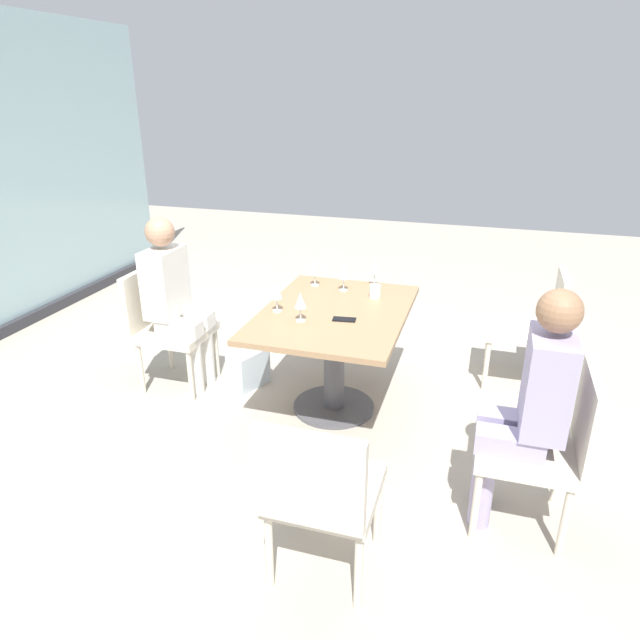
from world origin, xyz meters
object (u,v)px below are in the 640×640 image
chair_front_left (548,440)px  person_front_left (530,400)px  wine_glass_1 (300,301)px  wine_glass_4 (315,268)px  cell_phone_on_table (344,319)px  wine_glass_0 (375,268)px  chair_front_right (535,322)px  wine_glass_2 (277,292)px  dining_table_main (334,336)px  chair_side_end (320,489)px  person_near_window (174,296)px  chair_near_window (164,321)px  coffee_cup (375,291)px  handbag_0 (249,369)px  wine_glass_3 (344,273)px

chair_front_left → person_front_left: 0.23m
person_front_left → wine_glass_1: bearing=67.9°
wine_glass_4 → cell_phone_on_table: wine_glass_4 is taller
chair_front_left → wine_glass_0: size_ratio=4.70×
chair_front_right → wine_glass_2: wine_glass_2 is taller
dining_table_main → wine_glass_1: 0.42m
chair_side_end → wine_glass_0: 2.06m
person_near_window → cell_phone_on_table: (-0.14, -1.28, 0.03)m
person_near_window → wine_glass_1: size_ratio=6.81×
chair_near_window → coffee_cup: size_ratio=9.67×
dining_table_main → wine_glass_2: bearing=109.7°
chair_near_window → person_near_window: person_near_window is taller
chair_side_end → wine_glass_4: 2.01m
chair_front_left → wine_glass_4: 2.01m
chair_near_window → coffee_cup: 1.54m
person_near_window → wine_glass_0: 1.44m
dining_table_main → chair_near_window: chair_near_window is taller
person_near_window → wine_glass_1: 1.06m
chair_near_window → person_front_left: bearing=-107.5°
chair_front_left → cell_phone_on_table: bearing=61.9°
person_front_left → cell_phone_on_table: 1.25m
cell_phone_on_table → wine_glass_0: bearing=-10.1°
person_near_window → wine_glass_0: size_ratio=6.81×
wine_glass_1 → coffee_cup: bearing=-32.8°
chair_near_window → coffee_cup: (0.31, -1.49, 0.28)m
chair_near_window → handbag_0: 0.71m
wine_glass_4 → coffee_cup: (-0.13, -0.47, -0.09)m
chair_near_window → person_near_window: size_ratio=0.69×
person_near_window → coffee_cup: bearing=-77.3°
wine_glass_1 → coffee_cup: size_ratio=2.06×
chair_front_left → chair_side_end: same height
chair_side_end → coffee_cup: size_ratio=9.67×
chair_front_right → wine_glass_1: size_ratio=4.70×
coffee_cup → wine_glass_1: bearing=147.2°
dining_table_main → wine_glass_0: 0.67m
person_front_left → wine_glass_3: person_front_left is taller
chair_side_end → person_near_window: person_near_window is taller
person_front_left → wine_glass_0: person_front_left is taller
wine_glass_2 → coffee_cup: wine_glass_2 is taller
chair_near_window → cell_phone_on_table: 1.41m
chair_front_left → wine_glass_1: 1.58m
cell_phone_on_table → chair_front_left: bearing=-125.3°
cell_phone_on_table → person_front_left: bearing=-127.6°
chair_side_end → wine_glass_2: bearing=27.7°
cell_phone_on_table → handbag_0: bearing=64.4°
chair_near_window → chair_front_left: 2.69m
chair_front_left → person_front_left: bearing=90.0°
chair_side_end → person_front_left: (0.66, -0.84, 0.20)m
chair_front_right → coffee_cup: (-0.47, 1.09, 0.28)m
chair_front_right → coffee_cup: 1.22m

